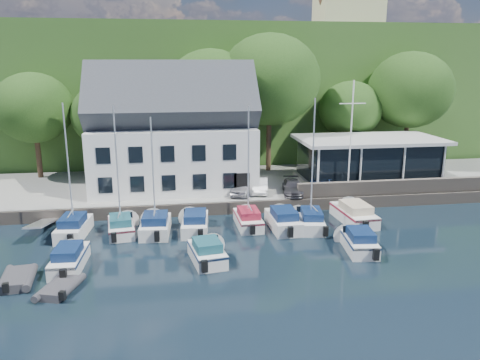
{
  "coord_description": "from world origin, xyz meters",
  "views": [
    {
      "loc": [
        -7.2,
        -24.67,
        11.99
      ],
      "look_at": [
        -2.17,
        9.0,
        3.32
      ],
      "focal_mm": 35.0,
      "sensor_mm": 36.0,
      "label": 1
    }
  ],
  "objects_px": {
    "boat_r1_1": "(118,177)",
    "dinghy_1": "(60,287)",
    "boat_r2_4": "(359,239)",
    "boat_r1_4": "(248,171)",
    "boat_r1_6": "(312,170)",
    "boat_r1_2": "(153,171)",
    "boat_r1_3": "(195,221)",
    "boat_r2_0": "(69,256)",
    "dinghy_0": "(18,277)",
    "boat_r1_5": "(283,218)",
    "harbor_building": "(173,139)",
    "flagpole": "(351,138)",
    "boat_r1_0": "(69,171)",
    "club_pavilion": "(368,159)",
    "boat_r2_2": "(207,250)",
    "car_dgrey": "(292,187)",
    "car_blue": "(321,182)",
    "car_silver": "(242,186)",
    "car_white": "(260,185)",
    "boat_r1_7": "(354,212)"
  },
  "relations": [
    {
      "from": "boat_r1_1",
      "to": "dinghy_1",
      "type": "relative_size",
      "value": 3.01
    },
    {
      "from": "boat_r2_4",
      "to": "boat_r1_4",
      "type": "bearing_deg",
      "value": 145.74
    },
    {
      "from": "boat_r1_6",
      "to": "dinghy_1",
      "type": "xyz_separation_m",
      "value": [
        -16.17,
        -7.75,
        -4.02
      ]
    },
    {
      "from": "boat_r2_4",
      "to": "dinghy_1",
      "type": "xyz_separation_m",
      "value": [
        -18.04,
        -3.12,
        -0.41
      ]
    },
    {
      "from": "boat_r1_1",
      "to": "boat_r1_2",
      "type": "distance_m",
      "value": 2.5
    },
    {
      "from": "boat_r1_3",
      "to": "boat_r2_0",
      "type": "height_order",
      "value": "boat_r1_3"
    },
    {
      "from": "dinghy_0",
      "to": "dinghy_1",
      "type": "relative_size",
      "value": 1.11
    },
    {
      "from": "boat_r1_5",
      "to": "dinghy_0",
      "type": "relative_size",
      "value": 2.0
    },
    {
      "from": "harbor_building",
      "to": "flagpole",
      "type": "xyz_separation_m",
      "value": [
        14.72,
        -4.17,
        0.41
      ]
    },
    {
      "from": "boat_r1_3",
      "to": "boat_r2_4",
      "type": "distance_m",
      "value": 11.6
    },
    {
      "from": "boat_r1_0",
      "to": "boat_r1_2",
      "type": "height_order",
      "value": "boat_r1_0"
    },
    {
      "from": "club_pavilion",
      "to": "boat_r2_2",
      "type": "xyz_separation_m",
      "value": [
        -16.25,
        -13.95,
        -2.32
      ]
    },
    {
      "from": "boat_r1_1",
      "to": "dinghy_0",
      "type": "distance_m",
      "value": 9.45
    },
    {
      "from": "car_dgrey",
      "to": "boat_r2_4",
      "type": "xyz_separation_m",
      "value": [
        1.76,
        -10.33,
        -0.84
      ]
    },
    {
      "from": "car_blue",
      "to": "dinghy_1",
      "type": "xyz_separation_m",
      "value": [
        -19.09,
        -14.31,
        -1.37
      ]
    },
    {
      "from": "boat_r1_3",
      "to": "boat_r2_2",
      "type": "bearing_deg",
      "value": -79.82
    },
    {
      "from": "boat_r1_4",
      "to": "boat_r2_2",
      "type": "xyz_separation_m",
      "value": [
        -3.54,
        -5.89,
        -3.52
      ]
    },
    {
      "from": "car_silver",
      "to": "boat_r1_3",
      "type": "distance_m",
      "value": 7.18
    },
    {
      "from": "car_silver",
      "to": "boat_r2_0",
      "type": "bearing_deg",
      "value": -117.96
    },
    {
      "from": "boat_r2_2",
      "to": "dinghy_1",
      "type": "relative_size",
      "value": 1.81
    },
    {
      "from": "boat_r2_2",
      "to": "dinghy_0",
      "type": "height_order",
      "value": "boat_r2_2"
    },
    {
      "from": "car_white",
      "to": "boat_r1_2",
      "type": "height_order",
      "value": "boat_r1_2"
    },
    {
      "from": "flagpole",
      "to": "boat_r1_2",
      "type": "bearing_deg",
      "value": -163.27
    },
    {
      "from": "car_blue",
      "to": "boat_r2_0",
      "type": "bearing_deg",
      "value": -130.01
    },
    {
      "from": "flagpole",
      "to": "boat_r2_0",
      "type": "height_order",
      "value": "flagpole"
    },
    {
      "from": "harbor_building",
      "to": "flagpole",
      "type": "distance_m",
      "value": 15.3
    },
    {
      "from": "boat_r1_3",
      "to": "car_blue",
      "type": "bearing_deg",
      "value": 33.46
    },
    {
      "from": "harbor_building",
      "to": "boat_r1_0",
      "type": "bearing_deg",
      "value": -129.75
    },
    {
      "from": "boat_r1_0",
      "to": "boat_r1_3",
      "type": "relative_size",
      "value": 1.55
    },
    {
      "from": "boat_r1_1",
      "to": "boat_r1_4",
      "type": "xyz_separation_m",
      "value": [
        9.24,
        0.15,
        0.1
      ]
    },
    {
      "from": "dinghy_1",
      "to": "car_white",
      "type": "bearing_deg",
      "value": 64.39
    },
    {
      "from": "car_white",
      "to": "boat_r1_6",
      "type": "height_order",
      "value": "boat_r1_6"
    },
    {
      "from": "car_silver",
      "to": "boat_r1_4",
      "type": "xyz_separation_m",
      "value": [
        -0.34,
        -5.33,
        2.59
      ]
    },
    {
      "from": "club_pavilion",
      "to": "boat_r2_4",
      "type": "distance_m",
      "value": 15.2
    },
    {
      "from": "harbor_building",
      "to": "flagpole",
      "type": "bearing_deg",
      "value": -15.81
    },
    {
      "from": "dinghy_0",
      "to": "boat_r2_4",
      "type": "bearing_deg",
      "value": -1.98
    },
    {
      "from": "harbor_building",
      "to": "car_dgrey",
      "type": "distance_m",
      "value": 11.27
    },
    {
      "from": "car_white",
      "to": "boat_r1_5",
      "type": "relative_size",
      "value": 0.59
    },
    {
      "from": "boat_r1_2",
      "to": "boat_r1_3",
      "type": "height_order",
      "value": "boat_r1_2"
    },
    {
      "from": "dinghy_0",
      "to": "car_dgrey",
      "type": "bearing_deg",
      "value": 25.89
    },
    {
      "from": "car_blue",
      "to": "boat_r1_7",
      "type": "height_order",
      "value": "car_blue"
    },
    {
      "from": "club_pavilion",
      "to": "boat_r1_0",
      "type": "xyz_separation_m",
      "value": [
        -25.2,
        -8.16,
        1.63
      ]
    },
    {
      "from": "car_blue",
      "to": "boat_r1_0",
      "type": "xyz_separation_m",
      "value": [
        -19.94,
        -5.73,
        2.99
      ]
    },
    {
      "from": "club_pavilion",
      "to": "dinghy_0",
      "type": "distance_m",
      "value": 31.07
    },
    {
      "from": "car_dgrey",
      "to": "boat_r1_0",
      "type": "distance_m",
      "value": 18.06
    },
    {
      "from": "boat_r1_5",
      "to": "dinghy_0",
      "type": "xyz_separation_m",
      "value": [
        -16.66,
        -6.41,
        -0.42
      ]
    },
    {
      "from": "boat_r1_6",
      "to": "dinghy_1",
      "type": "distance_m",
      "value": 18.38
    },
    {
      "from": "car_dgrey",
      "to": "car_blue",
      "type": "xyz_separation_m",
      "value": [
        2.82,
        0.87,
        0.12
      ]
    },
    {
      "from": "car_blue",
      "to": "boat_r2_0",
      "type": "xyz_separation_m",
      "value": [
        -19.18,
        -11.21,
        -0.96
      ]
    },
    {
      "from": "boat_r1_1",
      "to": "boat_r2_4",
      "type": "relative_size",
      "value": 1.51
    }
  ]
}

